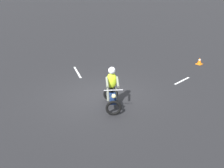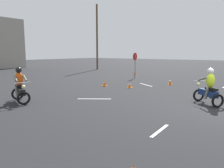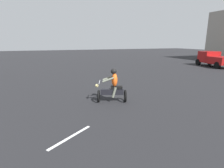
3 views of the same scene
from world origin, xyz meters
The scene contains 5 objects.
ground_plane centered at (0.00, 0.00, 0.00)m, with size 120.00×120.00×0.00m, color black.
motorcycle_rider_foreground centered at (0.36, 1.09, 0.73)m, with size 1.36×1.46×1.66m.
traffic_cone_near_left centered at (-6.84, 0.74, 0.18)m, with size 0.32×0.32×0.38m.
lane_stripe_w centered at (-4.03, 1.47, 0.00)m, with size 0.10×1.27×0.01m, color silver.
lane_stripe_sw centered at (-1.23, -3.03, 0.00)m, with size 0.10×1.74×0.01m, color silver.
Camera 1 is at (8.19, 8.95, 5.50)m, focal length 50.00 mm.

